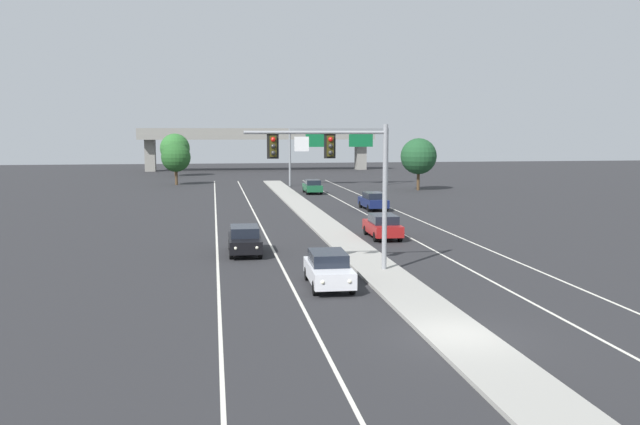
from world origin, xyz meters
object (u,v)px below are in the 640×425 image
car_oncoming_black (245,240)px  tree_far_left_a (176,157)px  car_receding_red (383,226)px  highway_sign_gantry (339,138)px  overhead_signal_mast (341,166)px  car_receding_navy (373,201)px  tree_far_right_b (419,156)px  tree_far_left_b (175,148)px  car_oncoming_white (328,269)px  car_receding_green (312,186)px

car_oncoming_black → tree_far_left_a: (-6.57, 52.29, 2.83)m
car_receding_red → tree_far_left_a: tree_far_left_a is taller
highway_sign_gantry → car_oncoming_black: bearing=-106.9°
overhead_signal_mast → highway_sign_gantry: bearing=79.4°
car_oncoming_black → car_receding_navy: bearing=58.4°
overhead_signal_mast → car_receding_navy: size_ratio=1.60×
car_receding_navy → tree_far_left_a: bearing=120.9°
car_oncoming_black → tree_far_right_b: (22.65, 39.24, 3.26)m
tree_far_right_b → tree_far_left_a: size_ratio=1.12×
tree_far_left_b → car_oncoming_white: bearing=-82.1°
tree_far_left_a → car_oncoming_white: bearing=-80.8°
overhead_signal_mast → car_receding_green: 43.73m
car_receding_red → tree_far_right_b: bearing=69.0°
overhead_signal_mast → tree_far_right_b: size_ratio=1.15×
car_receding_green → tree_far_right_b: (13.21, 2.23, 3.26)m
car_receding_navy → car_receding_green: same height
car_receding_navy → car_receding_green: (-3.10, 16.68, 0.00)m
tree_far_left_b → tree_far_left_a: bearing=-86.6°
tree_far_right_b → tree_far_left_a: tree_far_right_b is taller
car_oncoming_white → highway_sign_gantry: 58.32m
overhead_signal_mast → highway_sign_gantry: (10.21, 54.29, 0.84)m
car_receding_green → tree_far_left_a: tree_far_left_a is taller
car_oncoming_black → car_receding_red: same height
overhead_signal_mast → car_receding_navy: (8.11, 26.53, -4.50)m
overhead_signal_mast → highway_sign_gantry: size_ratio=0.54×
overhead_signal_mast → tree_far_left_a: overhead_signal_mast is taller
tree_far_right_b → car_receding_red: bearing=-111.0°
car_receding_red → car_oncoming_white: bearing=-114.2°
tree_far_right_b → highway_sign_gantry: bearing=132.2°
tree_far_left_a → car_receding_navy: bearing=-59.1°
car_oncoming_black → tree_far_left_b: tree_far_left_b is taller
overhead_signal_mast → car_receding_red: size_ratio=1.60×
overhead_signal_mast → car_oncoming_black: (-4.42, 6.20, -4.50)m
car_oncoming_black → car_receding_green: size_ratio=1.00×
tree_far_right_b → tree_far_left_a: bearing=155.9°
car_receding_green → highway_sign_gantry: bearing=64.9°
tree_far_right_b → overhead_signal_mast: bearing=-111.9°
car_oncoming_black → car_oncoming_white: bearing=-69.3°
car_receding_navy → car_receding_green: size_ratio=1.00×
car_receding_green → car_receding_red: bearing=-90.3°
car_oncoming_black → highway_sign_gantry: highway_sign_gantry is taller
car_receding_navy → highway_sign_gantry: size_ratio=0.34×
tree_far_left_b → overhead_signal_mast: bearing=-81.0°
car_receding_navy → car_oncoming_white: bearing=-107.4°
car_oncoming_white → car_receding_green: (6.08, 45.89, 0.00)m
car_oncoming_black → tree_far_left_a: size_ratio=0.80×
tree_far_left_a → car_receding_red: bearing=-71.7°
highway_sign_gantry → overhead_signal_mast: bearing=-100.6°
car_receding_navy → car_oncoming_black: bearing=-121.6°
tree_far_left_a → tree_far_left_b: size_ratio=0.83×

